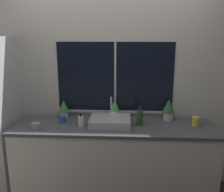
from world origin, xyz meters
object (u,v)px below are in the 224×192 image
Objects in this scene: bottle_tall at (140,117)px; mug_grey at (36,126)px; potted_plant_left at (64,108)px; potted_plant_right at (168,109)px; sink at (110,121)px; soap_bottle at (81,121)px; potted_plant_center at (115,110)px; mug_blue at (63,119)px; mug_yellow at (196,121)px.

bottle_tall is 1.16m from mug_grey.
potted_plant_right is (1.28, 0.00, 0.02)m from potted_plant_left.
sink is 3.20× the size of soap_bottle.
potted_plant_right reaches higher than potted_plant_left.
potted_plant_center is 2.87× the size of mug_blue.
soap_bottle is at bearing -166.08° from potted_plant_right.
potted_plant_center is 2.60× the size of mug_grey.
potted_plant_right is at bearing 14.62° from mug_grey.
sink is 1.77× the size of potted_plant_right.
mug_blue is (0.02, -0.15, -0.09)m from potted_plant_left.
potted_plant_center reaches higher than mug_yellow.
mug_grey is (-1.14, -0.20, -0.06)m from bottle_tall.
sink reaches higher than potted_plant_center.
mug_yellow is at bearing 3.33° from soap_bottle.
bottle_tall is at bearing 3.11° from sink.
soap_bottle is at bearing -145.98° from potted_plant_center.
mug_yellow is at bearing 2.02° from sink.
bottle_tall is 2.19× the size of mug_yellow.
mug_grey is (-0.47, -0.14, -0.02)m from soap_bottle.
mug_blue is at bearing 156.33° from soap_bottle.
bottle_tall reaches higher than mug_grey.
potted_plant_center is (0.63, 0.00, -0.01)m from potted_plant_left.
soap_bottle is (-0.33, -0.04, 0.01)m from sink.
soap_bottle reaches higher than mug_yellow.
potted_plant_left is at bearing 60.92° from mug_grey.
sink is at bearing -101.65° from potted_plant_center.
potted_plant_left is 2.45× the size of mug_grey.
sink is 5.46× the size of mug_blue.
bottle_tall is at bearing 9.78° from mug_grey.
potted_plant_right is 0.41m from bottle_tall.
potted_plant_center reaches higher than mug_grey.
potted_plant_right is 0.35m from mug_yellow.
mug_blue is at bearing -82.95° from potted_plant_left.
mug_yellow is (1.57, -0.18, -0.08)m from potted_plant_left.
mug_grey is at bearing -163.88° from soap_bottle.
potted_plant_center is at bearing 24.69° from mug_grey.
sink is at bearing -162.95° from potted_plant_right.
bottle_tall is at bearing -33.55° from potted_plant_center.
mug_grey is (-0.85, -0.39, -0.08)m from potted_plant_center.
soap_bottle is at bearing -174.88° from bottle_tall.
bottle_tall is (0.67, 0.06, 0.03)m from soap_bottle.
mug_yellow is at bearing -10.80° from potted_plant_center.
mug_yellow is (1.79, 0.21, 0.01)m from mug_grey.
mug_grey is at bearing -134.34° from mug_blue.
soap_bottle is at bearing -44.69° from potted_plant_left.
bottle_tall is 0.64m from mug_yellow.
sink is at bearing -6.28° from mug_blue.
potted_plant_center is (0.04, 0.21, 0.08)m from sink.
potted_plant_left is (-0.59, 0.21, 0.08)m from sink.
potted_plant_center is 0.93× the size of potted_plant_right.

